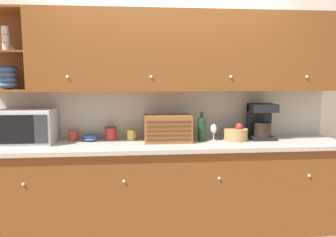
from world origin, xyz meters
The scene contains 15 objects.
ground_plane centered at (0.00, 0.00, 0.00)m, with size 24.00×24.00×0.00m, color #896647.
wall_back centered at (0.00, 0.03, 1.30)m, with size 5.91×0.06×2.60m.
counter_unit centered at (0.00, -0.31, 0.46)m, with size 3.53×0.64×0.91m.
backsplash_panel centered at (0.00, -0.01, 1.17)m, with size 3.51×0.01×0.51m.
upper_cabinets centered at (0.16, -0.19, 1.81)m, with size 3.51×0.39×0.78m.
microwave centered at (-1.40, -0.21, 1.08)m, with size 0.54×0.37×0.34m.
mug_blue_second centered at (-0.97, -0.12, 0.96)m, with size 0.10×0.09×0.10m.
bowl_stack_on_counter centered at (-0.79, -0.13, 0.95)m, with size 0.17×0.17×0.07m.
storage_canister centered at (-0.59, -0.11, 0.98)m, with size 0.12×0.12×0.13m.
mug centered at (-0.38, -0.14, 0.97)m, with size 0.10×0.08×0.11m.
bread_box centered at (-0.01, -0.26, 1.05)m, with size 0.47×0.27×0.27m.
wine_bottle centered at (0.34, -0.26, 1.05)m, with size 0.08×0.08×0.30m.
wine_glass centered at (0.47, -0.25, 1.03)m, with size 0.06×0.06×0.17m.
fruit_basket centered at (0.70, -0.26, 0.98)m, with size 0.24×0.24×0.18m.
coffee_maker centered at (0.99, -0.20, 1.10)m, with size 0.26×0.23×0.37m.
Camera 1 is at (-0.32, -3.50, 1.58)m, focal length 35.00 mm.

